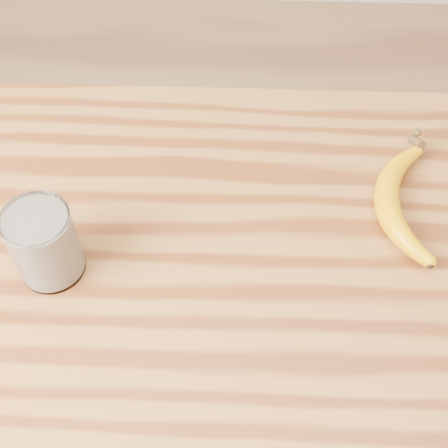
{
  "coord_description": "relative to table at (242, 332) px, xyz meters",
  "views": [
    {
      "loc": [
        -0.01,
        -0.43,
        1.63
      ],
      "look_at": [
        -0.03,
        0.09,
        0.93
      ],
      "focal_mm": 50.0,
      "sensor_mm": 36.0,
      "label": 1
    }
  ],
  "objects": [
    {
      "name": "banana",
      "position": [
        0.2,
        0.14,
        0.15
      ],
      "size": [
        0.13,
        0.31,
        0.04
      ],
      "primitive_type": null,
      "rotation": [
        0.0,
        0.0,
        -0.06
      ],
      "color": "#DC9900",
      "rests_on": "table"
    },
    {
      "name": "smoothie_glass",
      "position": [
        -0.26,
        0.03,
        0.19
      ],
      "size": [
        0.09,
        0.09,
        0.11
      ],
      "color": "white",
      "rests_on": "table"
    },
    {
      "name": "table",
      "position": [
        0.0,
        0.0,
        0.0
      ],
      "size": [
        1.2,
        0.8,
        0.9
      ],
      "color": "#955E2A",
      "rests_on": "ground"
    }
  ]
}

